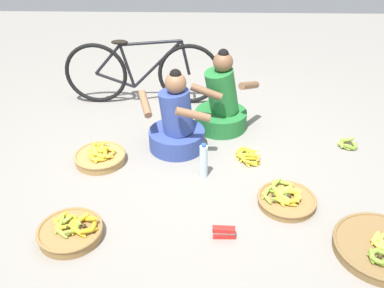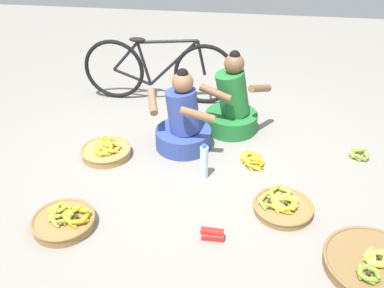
% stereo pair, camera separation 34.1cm
% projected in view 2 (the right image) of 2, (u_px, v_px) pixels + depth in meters
% --- Properties ---
extents(ground_plane, '(10.00, 10.00, 0.00)m').
position_uv_depth(ground_plane, '(195.00, 165.00, 3.77)').
color(ground_plane, gray).
extents(vendor_woman_front, '(0.66, 0.52, 0.78)m').
position_uv_depth(vendor_woman_front, '(183.00, 123.00, 3.90)').
color(vendor_woman_front, '#334793').
rests_on(vendor_woman_front, ground).
extents(vendor_woman_behind, '(0.68, 0.52, 0.83)m').
position_uv_depth(vendor_woman_behind, '(232.00, 106.00, 4.17)').
color(vendor_woman_behind, '#237233').
rests_on(vendor_woman_behind, ground).
extents(bicycle_leaning, '(1.70, 0.08, 0.73)m').
position_uv_depth(bicycle_leaning, '(158.00, 71.00, 4.68)').
color(bicycle_leaning, black).
rests_on(bicycle_leaning, ground).
extents(banana_basket_mid_right, '(0.46, 0.46, 0.15)m').
position_uv_depth(banana_basket_mid_right, '(106.00, 151.00, 3.87)').
color(banana_basket_mid_right, '#A87F47').
rests_on(banana_basket_mid_right, ground).
extents(banana_basket_front_left, '(0.46, 0.46, 0.14)m').
position_uv_depth(banana_basket_front_left, '(283.00, 206.00, 3.23)').
color(banana_basket_front_left, olive).
rests_on(banana_basket_front_left, ground).
extents(banana_basket_near_vendor, '(0.46, 0.46, 0.15)m').
position_uv_depth(banana_basket_near_vendor, '(64.00, 221.00, 3.09)').
color(banana_basket_near_vendor, olive).
rests_on(banana_basket_near_vendor, ground).
extents(banana_basket_back_center, '(0.65, 0.65, 0.14)m').
position_uv_depth(banana_basket_back_center, '(374.00, 264.00, 2.75)').
color(banana_basket_back_center, brown).
rests_on(banana_basket_back_center, ground).
extents(loose_bananas_back_right, '(0.21, 0.20, 0.09)m').
position_uv_depth(loose_bananas_back_right, '(359.00, 154.00, 3.87)').
color(loose_bananas_back_right, '#9EB747').
rests_on(loose_bananas_back_right, ground).
extents(loose_bananas_mid_left, '(0.25, 0.31, 0.09)m').
position_uv_depth(loose_bananas_mid_left, '(252.00, 159.00, 3.80)').
color(loose_bananas_mid_left, yellow).
rests_on(loose_bananas_mid_left, ground).
extents(water_bottle, '(0.07, 0.07, 0.32)m').
position_uv_depth(water_bottle, '(204.00, 162.00, 3.54)').
color(water_bottle, silver).
rests_on(water_bottle, ground).
extents(packet_carton_stack, '(0.17, 0.07, 0.09)m').
position_uv_depth(packet_carton_stack, '(213.00, 234.00, 2.98)').
color(packet_carton_stack, red).
rests_on(packet_carton_stack, ground).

